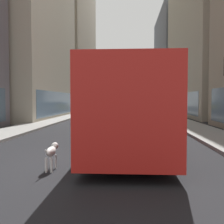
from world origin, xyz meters
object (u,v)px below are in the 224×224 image
object	(u,v)px
transit_bus	(128,104)
car_white_van	(112,107)
dalmatian_dog	(52,152)
car_blue_hatchback	(128,109)
car_yellow_taxi	(115,106)

from	to	relation	value
transit_bus	car_white_van	distance (m)	28.50
car_white_van	dalmatian_dog	distance (m)	32.81
transit_bus	dalmatian_dog	bearing A→B (deg)	-115.47
car_white_van	car_blue_hatchback	world-z (taller)	same
car_blue_hatchback	car_yellow_taxi	bearing A→B (deg)	98.55
transit_bus	dalmatian_dog	distance (m)	5.05
transit_bus	car_yellow_taxi	size ratio (longest dim) A/B	2.93
car_yellow_taxi	dalmatian_dog	distance (m)	40.95
car_yellow_taxi	dalmatian_dog	world-z (taller)	car_yellow_taxi
dalmatian_dog	car_white_van	bearing A→B (deg)	90.52
car_white_van	dalmatian_dog	size ratio (longest dim) A/B	4.55
transit_bus	car_blue_hatchback	xyz separation A→B (m)	(0.00, 20.56, -0.96)
transit_bus	car_blue_hatchback	size ratio (longest dim) A/B	2.82
transit_bus	car_white_van	world-z (taller)	transit_bus
transit_bus	car_yellow_taxi	bearing A→B (deg)	93.76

